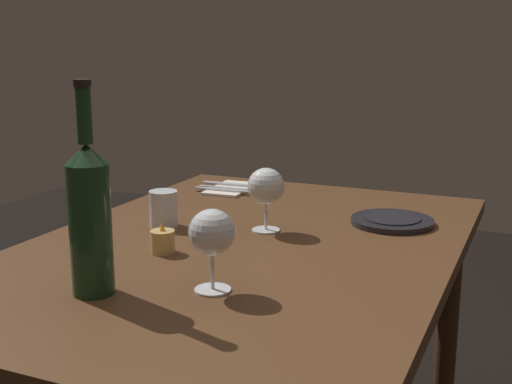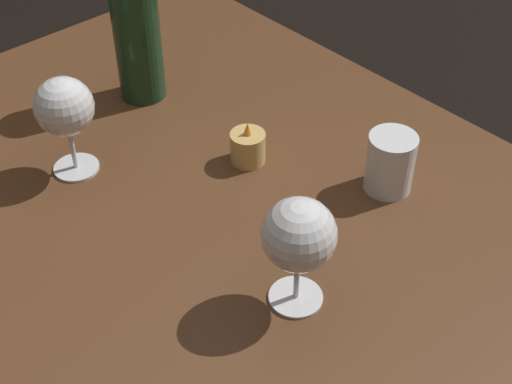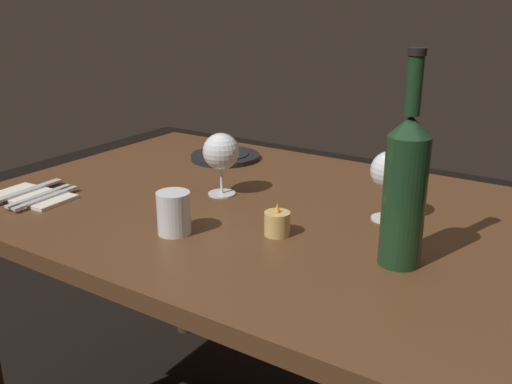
% 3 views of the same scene
% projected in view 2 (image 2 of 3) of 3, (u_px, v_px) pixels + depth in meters
% --- Properties ---
extents(dining_table, '(1.30, 0.90, 0.74)m').
position_uv_depth(dining_table, '(238.00, 290.00, 1.02)').
color(dining_table, '#56351E').
rests_on(dining_table, ground).
extents(wine_glass_left, '(0.08, 0.08, 0.15)m').
position_uv_depth(wine_glass_left, '(64.00, 109.00, 1.00)').
color(wine_glass_left, white).
rests_on(wine_glass_left, dining_table).
extents(wine_glass_right, '(0.09, 0.09, 0.15)m').
position_uv_depth(wine_glass_right, '(299.00, 236.00, 0.82)').
color(wine_glass_right, white).
rests_on(wine_glass_right, dining_table).
extents(wine_bottle, '(0.07, 0.07, 0.38)m').
position_uv_depth(wine_bottle, '(135.00, 15.00, 1.13)').
color(wine_bottle, '#19381E').
rests_on(wine_bottle, dining_table).
extents(water_tumbler, '(0.07, 0.07, 0.09)m').
position_uv_depth(water_tumbler, '(390.00, 165.00, 1.02)').
color(water_tumbler, white).
rests_on(water_tumbler, dining_table).
extents(votive_candle, '(0.05, 0.05, 0.07)m').
position_uv_depth(votive_candle, '(248.00, 148.00, 1.07)').
color(votive_candle, '#DBB266').
rests_on(votive_candle, dining_table).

